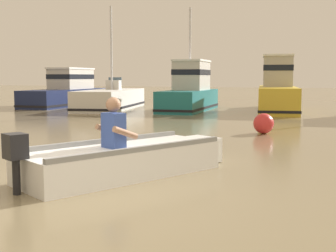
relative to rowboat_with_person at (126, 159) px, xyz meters
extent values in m
plane|color=#7A6B4C|center=(-0.18, -1.26, -0.25)|extent=(120.00, 120.00, 0.00)
cube|color=white|center=(-0.03, -0.06, -0.03)|extent=(2.33, 3.27, 0.44)
cube|color=white|center=(0.72, 1.50, -0.03)|extent=(0.72, 0.62, 0.42)
cube|color=gray|center=(-0.49, 0.16, 0.22)|extent=(1.39, 2.77, 0.08)
cube|color=gray|center=(0.43, -0.28, 0.22)|extent=(1.39, 2.77, 0.08)
cube|color=white|center=(-0.07, -0.15, 0.15)|extent=(1.03, 0.69, 0.06)
cylinder|color=black|center=(-0.74, -1.55, 0.02)|extent=(0.13, 0.13, 0.54)
cube|color=black|center=(-0.74, -1.55, 0.37)|extent=(0.36, 0.34, 0.32)
cube|color=#334C99|center=(-0.10, -0.20, 0.45)|extent=(0.40, 0.35, 0.52)
sphere|color=#9E7051|center=(-0.10, -0.20, 0.83)|extent=(0.22, 0.22, 0.22)
cylinder|color=#9E7051|center=(-0.27, -0.06, 0.43)|extent=(0.27, 0.42, 0.23)
cylinder|color=#9E7051|center=(0.12, -0.25, 0.43)|extent=(0.27, 0.42, 0.23)
cube|color=#19234C|center=(-10.65, 13.63, 0.18)|extent=(2.26, 6.50, 0.86)
cube|color=black|center=(-10.65, 13.63, -0.10)|extent=(2.30, 6.54, 0.10)
cube|color=beige|center=(-10.71, 14.20, 1.12)|extent=(1.55, 2.79, 1.03)
cube|color=black|center=(-10.71, 14.20, 1.25)|extent=(1.59, 2.82, 0.24)
cube|color=white|center=(-10.71, 14.20, 1.68)|extent=(1.63, 2.92, 0.08)
cube|color=white|center=(-7.35, 12.51, 0.20)|extent=(3.11, 6.26, 0.89)
cube|color=black|center=(-7.35, 12.51, -0.09)|extent=(3.16, 6.31, 0.10)
cube|color=beige|center=(-7.45, 12.95, 0.86)|extent=(0.74, 0.63, 0.44)
cube|color=slate|center=(-7.51, 13.20, 1.04)|extent=(0.64, 0.18, 0.36)
cylinder|color=silver|center=(-7.38, 12.65, 2.57)|extent=(0.10, 0.10, 3.86)
cube|color=#1E727A|center=(-3.59, 12.85, 0.20)|extent=(2.01, 5.10, 0.90)
cube|color=black|center=(-3.59, 12.85, -0.09)|extent=(2.05, 5.14, 0.10)
cube|color=beige|center=(-3.63, 13.30, 1.29)|extent=(1.42, 2.19, 1.27)
cube|color=black|center=(-3.63, 13.30, 1.44)|extent=(1.45, 2.22, 0.24)
cube|color=white|center=(-3.63, 13.30, 1.96)|extent=(1.49, 2.30, 0.08)
cylinder|color=silver|center=(-3.60, 12.97, 2.45)|extent=(0.10, 0.10, 3.60)
cube|color=gold|center=(0.08, 13.99, 0.28)|extent=(2.63, 6.24, 1.06)
cube|color=black|center=(0.08, 13.99, -0.06)|extent=(2.68, 6.29, 0.10)
cube|color=#B2ADA3|center=(-0.02, 14.52, 1.46)|extent=(1.65, 2.72, 1.30)
cube|color=black|center=(-0.02, 14.52, 1.62)|extent=(1.69, 2.76, 0.24)
cube|color=white|center=(-0.02, 14.52, 2.15)|extent=(1.74, 2.86, 0.08)
sphere|color=red|center=(1.00, 5.84, 0.02)|extent=(0.54, 0.54, 0.54)
camera|label=1|loc=(3.15, -5.98, 1.23)|focal=48.13mm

